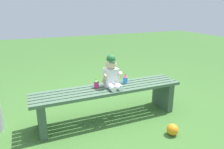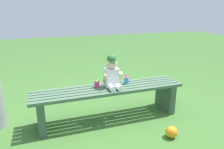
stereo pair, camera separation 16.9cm
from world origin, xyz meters
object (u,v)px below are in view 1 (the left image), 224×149
sippy_cup_right (125,79)px  sippy_cup_left (96,83)px  park_bench (109,97)px  toy_ball (172,130)px  child_figure (112,73)px

sippy_cup_right → sippy_cup_left: bearing=180.0°
park_bench → sippy_cup_right: sippy_cup_right is taller
park_bench → toy_ball: size_ratio=14.40×
park_bench → toy_ball: bearing=-50.5°
child_figure → sippy_cup_left: size_ratio=3.26×
toy_ball → sippy_cup_left: bearing=133.9°
park_bench → sippy_cup_left: sippy_cup_left is taller
sippy_cup_right → toy_ball: sippy_cup_right is taller
park_bench → child_figure: size_ratio=4.64×
park_bench → toy_ball: (0.51, -0.62, -0.23)m
park_bench → sippy_cup_left: size_ratio=15.14×
sippy_cup_right → park_bench: bearing=-167.5°
park_bench → child_figure: child_figure is taller
park_bench → sippy_cup_right: (0.26, 0.06, 0.19)m
child_figure → sippy_cup_left: bearing=167.6°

